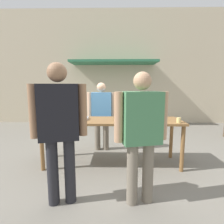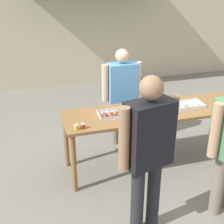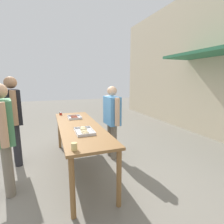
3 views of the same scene
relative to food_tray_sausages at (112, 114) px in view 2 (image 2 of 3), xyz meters
name	(u,v)px [view 2 (image 2 of 3)]	position (x,y,z in m)	size (l,w,h in m)	color
ground_plane	(153,163)	(0.64, 0.00, -0.89)	(24.00, 24.00, 0.00)	slate
serving_table	(156,116)	(0.64, 0.00, -0.11)	(2.62, 0.75, 0.88)	brown
food_tray_sausages	(112,114)	(0.00, 0.00, 0.00)	(0.37, 0.28, 0.04)	silver
food_tray_buns	(187,105)	(1.13, 0.00, 0.01)	(0.45, 0.28, 0.06)	silver
condiment_jar_mustard	(76,127)	(-0.54, -0.27, 0.02)	(0.06, 0.06, 0.06)	gold
condiment_jar_ketchup	(83,126)	(-0.46, -0.27, 0.02)	(0.06, 0.06, 0.06)	#B22319
person_server_behind_table	(122,90)	(0.38, 0.75, 0.05)	(0.65, 0.27, 1.59)	#756B5B
person_customer_holding_hotdog	(148,146)	(0.02, -1.19, 0.17)	(0.66, 0.36, 1.79)	#232328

